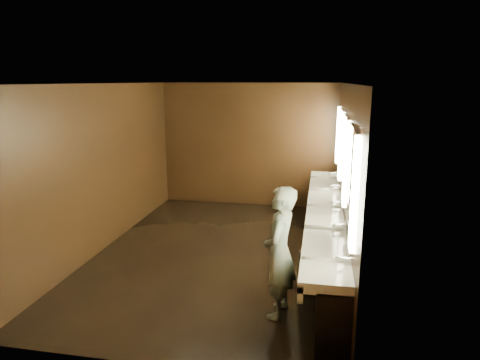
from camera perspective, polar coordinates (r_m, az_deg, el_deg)
floor at (r=7.36m, az=-2.84°, el=-9.62°), size 6.00×6.00×0.00m
ceiling at (r=6.79m, az=-3.11°, el=12.72°), size 4.00×6.00×0.02m
wall_back at (r=9.84m, az=1.15°, el=4.67°), size 4.00×0.02×2.80m
wall_front at (r=4.20m, az=-12.70°, el=-7.35°), size 4.00×0.02×2.80m
wall_left at (r=7.66m, az=-17.68°, el=1.62°), size 0.02×6.00×2.80m
wall_right at (r=6.77m, az=13.73°, el=0.41°), size 0.02×6.00×2.80m
sink_counter at (r=7.01m, az=11.63°, el=-6.75°), size 0.55×5.40×1.01m
mirror_band at (r=6.70m, az=13.73°, el=3.34°), size 0.06×5.03×1.15m
person at (r=5.26m, az=5.29°, el=-9.58°), size 0.47×0.64×1.64m
trash_bin at (r=6.09m, az=9.56°, el=-11.89°), size 0.42×0.42×0.57m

